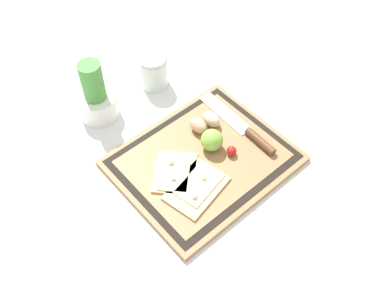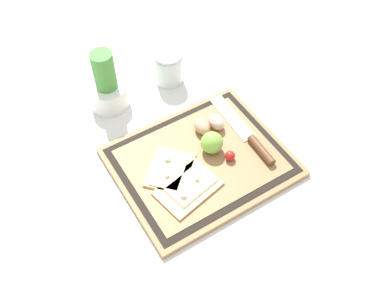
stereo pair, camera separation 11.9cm
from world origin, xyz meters
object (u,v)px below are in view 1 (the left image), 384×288
pizza_slice_far (175,173)px  herb_pot (96,98)px  sauce_jar (154,73)px  pizza_slice_near (197,187)px  egg_pink (211,119)px  knife (249,132)px  egg_brown (198,125)px  cherry_tomato_red (231,151)px  lime (212,140)px

pizza_slice_far → herb_pot: 0.32m
pizza_slice_far → sauce_jar: bearing=60.4°
pizza_slice_near → egg_pink: (0.17, 0.13, 0.01)m
pizza_slice_far → knife: bearing=-7.5°
sauce_jar → egg_brown: bearing=-97.9°
egg_pink → cherry_tomato_red: 0.12m
lime → herb_pot: 0.35m
cherry_tomato_red → knife: bearing=12.1°
egg_brown → herb_pot: 0.30m
egg_pink → sauce_jar: size_ratio=0.53×
knife → sauce_jar: bearing=100.2°
egg_brown → knife: bearing=-46.8°
cherry_tomato_red → herb_pot: herb_pot is taller
knife → pizza_slice_far: bearing=172.5°
pizza_slice_far → knife: pizza_slice_far is taller
pizza_slice_far → herb_pot: (-0.02, 0.32, 0.04)m
knife → egg_pink: 0.11m
knife → cherry_tomato_red: size_ratio=10.66×
lime → cherry_tomato_red: lime is taller
pizza_slice_far → cherry_tomato_red: cherry_tomato_red is taller
pizza_slice_far → cherry_tomato_red: bearing=-17.8°
knife → herb_pot: bearing=126.8°
knife → herb_pot: 0.43m
pizza_slice_near → pizza_slice_far: bearing=100.8°
pizza_slice_near → pizza_slice_far: size_ratio=1.03×
egg_pink → pizza_slice_far: bearing=-161.2°
lime → cherry_tomato_red: 0.06m
pizza_slice_far → egg_brown: egg_brown is taller
knife → egg_brown: 0.14m
egg_brown → sauce_jar: (0.03, 0.24, 0.01)m
cherry_tomato_red → sauce_jar: sauce_jar is taller
lime → sauce_jar: (0.05, 0.31, -0.00)m
pizza_slice_near → lime: lime is taller
egg_brown → lime: lime is taller
herb_pot → knife: bearing=-53.2°
lime → sauce_jar: size_ratio=0.58×
egg_brown → pizza_slice_far: bearing=-154.1°
pizza_slice_far → egg_pink: 0.20m
lime → pizza_slice_far: bearing=-179.2°
sauce_jar → pizza_slice_far: bearing=-119.6°
pizza_slice_far → lime: (0.13, 0.00, 0.02)m
pizza_slice_near → cherry_tomato_red: 0.14m
sauce_jar → knife: bearing=-79.8°
knife → cherry_tomato_red: cherry_tomato_red is taller
egg_pink → lime: size_ratio=0.92×
pizza_slice_far → cherry_tomato_red: 0.16m
pizza_slice_near → knife: 0.23m
egg_brown → cherry_tomato_red: (0.01, -0.12, -0.01)m
egg_brown → lime: 0.07m
pizza_slice_near → knife: bearing=10.1°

